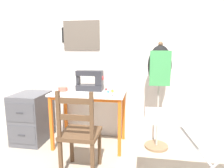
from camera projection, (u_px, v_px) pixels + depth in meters
ground_plane at (84, 154)px, 2.57m from camera, size 14.00×14.00×0.00m
wall_back at (95, 53)px, 2.96m from camera, size 10.00×0.07×2.55m
sewing_table at (89, 99)px, 2.72m from camera, size 0.98×0.57×0.77m
sewing_machine at (91, 81)px, 2.76m from camera, size 0.38×0.17×0.30m
fabric_bowl at (63, 89)px, 2.74m from camera, size 0.13×0.13×0.05m
scissors at (115, 95)px, 2.49m from camera, size 0.15×0.06×0.01m
thread_spool_near_machine at (106, 89)px, 2.78m from camera, size 0.04×0.04×0.04m
thread_spool_mid_table at (108, 92)px, 2.64m from camera, size 0.04×0.04×0.03m
thread_spool_far_edge at (112, 91)px, 2.65m from camera, size 0.04×0.04×0.04m
wooden_chair at (80, 134)px, 2.12m from camera, size 0.40×0.38×0.94m
filing_cabinet at (32, 117)px, 2.90m from camera, size 0.43×0.54×0.71m
dress_form at (159, 73)px, 2.58m from camera, size 0.32×0.32×1.43m
ironing_board at (217, 123)px, 1.54m from camera, size 1.10×0.37×0.84m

